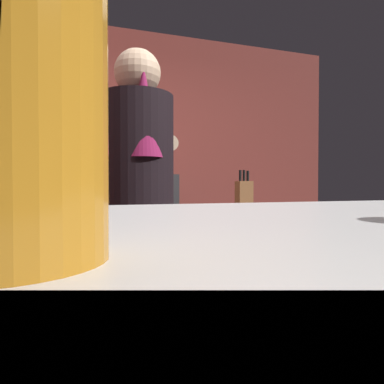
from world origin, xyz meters
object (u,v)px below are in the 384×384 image
(mixing_bowl, at_px, (93,209))
(bottle_hot_sauce, at_px, (133,167))
(chefs_knife, at_px, (174,212))
(bottle_soy, at_px, (147,167))
(bottle_olive_oil, at_px, (102,165))
(bottle_vinegar, at_px, (125,164))
(pint_glass_near, at_px, (12,81))
(knife_block, at_px, (244,195))
(bartender, at_px, (138,201))

(mixing_bowl, bearing_deg, bottle_hot_sauce, 71.85)
(chefs_knife, distance_m, bottle_soy, 1.40)
(mixing_bowl, distance_m, bottle_hot_sauce, 1.28)
(chefs_knife, xyz_separation_m, bottle_olive_oil, (-0.38, 1.25, 0.36))
(mixing_bowl, bearing_deg, chefs_knife, -8.42)
(bottle_soy, relative_size, bottle_vinegar, 0.80)
(mixing_bowl, relative_size, bottle_olive_oil, 0.99)
(chefs_knife, bearing_deg, mixing_bowl, -173.93)
(pint_glass_near, bearing_deg, bottle_soy, 79.25)
(bottle_soy, bearing_deg, bottle_hot_sauce, -147.65)
(bottle_hot_sauce, bearing_deg, mixing_bowl, -108.15)
(chefs_knife, bearing_deg, bottle_soy, 101.62)
(knife_block, bearing_deg, chefs_knife, -176.74)
(bartender, distance_m, bottle_hot_sauce, 1.69)
(pint_glass_near, bearing_deg, bottle_olive_oil, 87.16)
(bartender, bearing_deg, bottle_olive_oil, -3.83)
(bottle_soy, bearing_deg, mixing_bowl, -113.16)
(bottle_soy, distance_m, bottle_hot_sauce, 0.19)
(chefs_knife, bearing_deg, bottle_olive_oil, 121.43)
(mixing_bowl, relative_size, bottle_soy, 1.05)
(bottle_vinegar, xyz_separation_m, bottle_hot_sauce, (0.08, -0.02, -0.03))
(bartender, xyz_separation_m, knife_block, (0.77, 0.43, 0.01))
(bartender, relative_size, bottle_vinegar, 6.61)
(chefs_knife, height_order, bottle_olive_oil, bottle_olive_oil)
(bottle_soy, relative_size, bottle_hot_sauce, 1.14)
(bottle_soy, bearing_deg, pint_glass_near, -100.75)
(pint_glass_near, bearing_deg, bartender, 79.77)
(mixing_bowl, height_order, bottle_vinegar, bottle_vinegar)
(bartender, xyz_separation_m, chefs_knife, (0.28, 0.40, -0.09))
(bottle_soy, height_order, bottle_hot_sauce, bottle_soy)
(chefs_knife, distance_m, bottle_hot_sauce, 1.30)
(bartender, relative_size, mixing_bowl, 7.90)
(bottle_olive_oil, bearing_deg, knife_block, -54.45)
(chefs_knife, relative_size, bottle_hot_sauce, 1.32)
(bottle_olive_oil, bearing_deg, pint_glass_near, -92.84)
(bartender, distance_m, mixing_bowl, 0.52)
(bartender, distance_m, bottle_olive_oil, 1.68)
(mixing_bowl, relative_size, chefs_knife, 0.90)
(bottle_vinegar, bearing_deg, bartender, -93.69)
(bottle_olive_oil, bearing_deg, chefs_knife, -73.07)
(mixing_bowl, relative_size, pint_glass_near, 1.43)
(bartender, bearing_deg, bottle_hot_sauce, -13.73)
(chefs_knife, distance_m, bottle_olive_oil, 1.36)
(bottle_soy, bearing_deg, knife_block, -72.22)
(knife_block, height_order, bottle_hot_sauce, bottle_hot_sauce)
(knife_block, relative_size, chefs_knife, 1.14)
(pint_glass_near, relative_size, bottle_hot_sauce, 0.83)
(knife_block, bearing_deg, pint_glass_near, -119.19)
(knife_block, distance_m, mixing_bowl, 0.98)
(bottle_olive_oil, xyz_separation_m, bottle_hot_sauce, (0.29, 0.00, -0.01))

